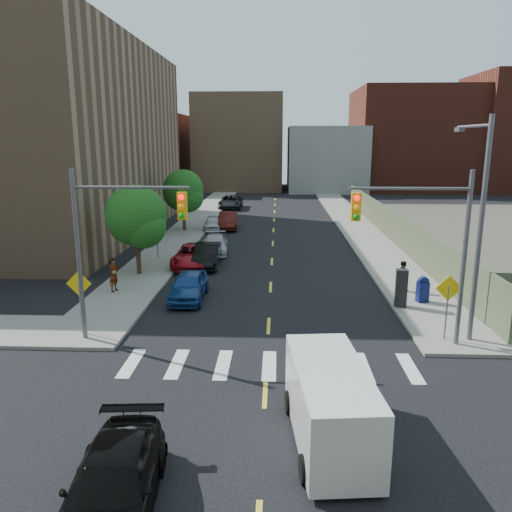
# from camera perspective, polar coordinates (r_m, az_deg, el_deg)

# --- Properties ---
(ground) EXTENTS (160.00, 160.00, 0.00)m
(ground) POSITION_cam_1_polar(r_m,az_deg,el_deg) (15.19, 0.85, -18.96)
(ground) COLOR black
(ground) RESTS_ON ground
(sidewalk_nw) EXTENTS (3.50, 73.00, 0.15)m
(sidewalk_nw) POSITION_cam_1_polar(r_m,az_deg,el_deg) (55.54, -5.94, 4.83)
(sidewalk_nw) COLOR gray
(sidewalk_nw) RESTS_ON ground
(sidewalk_ne) EXTENTS (3.50, 73.00, 0.15)m
(sidewalk_ne) POSITION_cam_1_polar(r_m,az_deg,el_deg) (55.44, 10.17, 4.68)
(sidewalk_ne) COLOR gray
(sidewalk_ne) RESTS_ON ground
(fence_north) EXTENTS (0.12, 44.00, 2.50)m
(fence_north) POSITION_cam_1_polar(r_m,az_deg,el_deg) (42.45, 15.07, 3.48)
(fence_north) COLOR #535B3F
(fence_north) RESTS_ON ground
(building_nw) EXTENTS (22.00, 30.00, 16.00)m
(building_nw) POSITION_cam_1_polar(r_m,az_deg,el_deg) (48.33, -25.63, 11.84)
(building_nw) COLOR #8C6B4C
(building_nw) RESTS_ON ground
(bg_bldg_west) EXTENTS (14.00, 18.00, 12.00)m
(bg_bldg_west) POSITION_cam_1_polar(r_m,az_deg,el_deg) (85.84, -12.86, 11.49)
(bg_bldg_west) COLOR #592319
(bg_bldg_west) RESTS_ON ground
(bg_bldg_midwest) EXTENTS (14.00, 16.00, 15.00)m
(bg_bldg_midwest) POSITION_cam_1_polar(r_m,az_deg,el_deg) (85.10, -1.83, 12.80)
(bg_bldg_midwest) COLOR #8C6B4C
(bg_bldg_midwest) RESTS_ON ground
(bg_bldg_center) EXTENTS (12.00, 16.00, 10.00)m
(bg_bldg_center) POSITION_cam_1_polar(r_m,az_deg,el_deg) (83.27, 7.90, 10.95)
(bg_bldg_center) COLOR gray
(bg_bldg_center) RESTS_ON ground
(bg_bldg_east) EXTENTS (18.00, 18.00, 16.00)m
(bg_bldg_east) POSITION_cam_1_polar(r_m,az_deg,el_deg) (87.58, 17.23, 12.57)
(bg_bldg_east) COLOR #592319
(bg_bldg_east) RESTS_ON ground
(signal_nw) EXTENTS (4.59, 0.30, 7.00)m
(signal_nw) POSITION_cam_1_polar(r_m,az_deg,el_deg) (20.21, -15.83, 2.55)
(signal_nw) COLOR #59595E
(signal_nw) RESTS_ON ground
(signal_ne) EXTENTS (4.59, 0.30, 7.00)m
(signal_ne) POSITION_cam_1_polar(r_m,az_deg,el_deg) (20.00, 18.84, 2.24)
(signal_ne) COLOR #59595E
(signal_ne) RESTS_ON ground
(streetlight_ne) EXTENTS (0.25, 3.70, 9.00)m
(streetlight_ne) POSITION_cam_1_polar(r_m,az_deg,el_deg) (21.45, 24.01, 4.38)
(streetlight_ne) COLOR #59595E
(streetlight_ne) RESTS_ON ground
(warn_sign_nw) EXTENTS (1.06, 0.06, 2.83)m
(warn_sign_nw) POSITION_cam_1_polar(r_m,az_deg,el_deg) (21.87, -19.54, -3.76)
(warn_sign_nw) COLOR #59595E
(warn_sign_nw) RESTS_ON ground
(warn_sign_ne) EXTENTS (1.06, 0.06, 2.83)m
(warn_sign_ne) POSITION_cam_1_polar(r_m,az_deg,el_deg) (21.42, 21.10, -4.24)
(warn_sign_ne) COLOR #59595E
(warn_sign_ne) RESTS_ON ground
(warn_sign_midwest) EXTENTS (1.06, 0.06, 2.83)m
(warn_sign_midwest) POSITION_cam_1_polar(r_m,az_deg,el_deg) (34.40, -11.27, 2.74)
(warn_sign_midwest) COLOR #59595E
(warn_sign_midwest) RESTS_ON ground
(tree_west_near) EXTENTS (3.66, 3.64, 5.52)m
(tree_west_near) POSITION_cam_1_polar(r_m,az_deg,el_deg) (30.44, -13.50, 4.13)
(tree_west_near) COLOR #332114
(tree_west_near) RESTS_ON ground
(tree_west_far) EXTENTS (3.66, 3.64, 5.52)m
(tree_west_far) POSITION_cam_1_polar(r_m,az_deg,el_deg) (44.93, -8.30, 7.18)
(tree_west_far) COLOR #332114
(tree_west_far) RESTS_ON ground
(parked_car_blue) EXTENTS (1.72, 4.25, 1.45)m
(parked_car_blue) POSITION_cam_1_polar(r_m,az_deg,el_deg) (25.97, -7.71, -3.39)
(parked_car_blue) COLOR navy
(parked_car_blue) RESTS_ON ground
(parked_car_black) EXTENTS (1.69, 4.53, 1.48)m
(parked_car_black) POSITION_cam_1_polar(r_m,az_deg,el_deg) (32.55, -5.61, 0.09)
(parked_car_black) COLOR black
(parked_car_black) RESTS_ON ground
(parked_car_red) EXTENTS (2.40, 5.14, 1.42)m
(parked_car_red) POSITION_cam_1_polar(r_m,az_deg,el_deg) (32.67, -7.15, 0.05)
(parked_car_red) COLOR maroon
(parked_car_red) RESTS_ON ground
(parked_car_silver) EXTENTS (2.22, 4.66, 1.31)m
(parked_car_silver) POSITION_cam_1_polar(r_m,az_deg,el_deg) (36.35, -4.75, 1.36)
(parked_car_silver) COLOR #A8ABAF
(parked_car_silver) RESTS_ON ground
(parked_car_white) EXTENTS (1.70, 3.89, 1.31)m
(parked_car_white) POSITION_cam_1_polar(r_m,az_deg,el_deg) (45.47, -4.94, 3.74)
(parked_car_white) COLOR #B7B7B7
(parked_car_white) RESTS_ON ground
(parked_car_maroon) EXTENTS (1.96, 4.82, 1.55)m
(parked_car_maroon) POSITION_cam_1_polar(r_m,az_deg,el_deg) (46.20, -3.20, 4.08)
(parked_car_maroon) COLOR #44110D
(parked_car_maroon) RESTS_ON ground
(parked_car_grey) EXTENTS (2.65, 5.68, 1.58)m
(parked_car_grey) POSITION_cam_1_polar(r_m,az_deg,el_deg) (59.89, -2.92, 6.18)
(parked_car_grey) COLOR black
(parked_car_grey) RESTS_ON ground
(black_sedan) EXTENTS (2.31, 4.92, 1.39)m
(black_sedan) POSITION_cam_1_polar(r_m,az_deg,el_deg) (12.41, -16.06, -23.95)
(black_sedan) COLOR black
(black_sedan) RESTS_ON ground
(cargo_van) EXTENTS (2.38, 4.97, 2.20)m
(cargo_van) POSITION_cam_1_polar(r_m,az_deg,el_deg) (14.26, 8.32, -16.03)
(cargo_van) COLOR silver
(cargo_van) RESTS_ON ground
(mailbox) EXTENTS (0.60, 0.51, 1.31)m
(mailbox) POSITION_cam_1_polar(r_m,az_deg,el_deg) (26.25, 18.52, -3.66)
(mailbox) COLOR #0D154F
(mailbox) RESTS_ON sidewalk_ne
(payphone) EXTENTS (0.60, 0.52, 1.85)m
(payphone) POSITION_cam_1_polar(r_m,az_deg,el_deg) (25.14, 16.26, -3.54)
(payphone) COLOR black
(payphone) RESTS_ON sidewalk_ne
(pedestrian_west) EXTENTS (0.58, 0.75, 1.84)m
(pedestrian_west) POSITION_cam_1_polar(r_m,az_deg,el_deg) (27.59, -15.95, -2.05)
(pedestrian_west) COLOR gray
(pedestrian_west) RESTS_ON sidewalk_nw
(pedestrian_east) EXTENTS (0.94, 0.82, 1.63)m
(pedestrian_east) POSITION_cam_1_polar(r_m,az_deg,el_deg) (27.79, 16.33, -2.20)
(pedestrian_east) COLOR gray
(pedestrian_east) RESTS_ON sidewalk_ne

